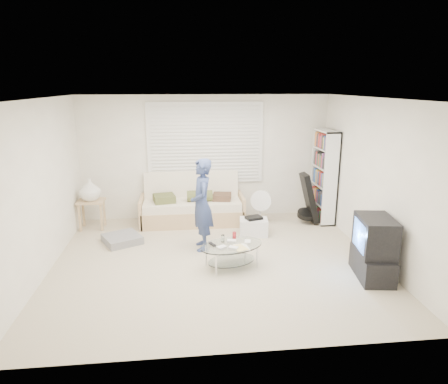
{
  "coord_description": "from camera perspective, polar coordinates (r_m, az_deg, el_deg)",
  "views": [
    {
      "loc": [
        -0.49,
        -5.77,
        2.69
      ],
      "look_at": [
        0.17,
        0.3,
        1.04
      ],
      "focal_mm": 32.0,
      "sensor_mm": 36.0,
      "label": 1
    }
  ],
  "objects": [
    {
      "name": "storage_bin",
      "position": [
        7.39,
        4.26,
        -4.93
      ],
      "size": [
        0.55,
        0.42,
        0.35
      ],
      "color": "white",
      "rests_on": "ground"
    },
    {
      "name": "floor_fan",
      "position": [
        7.92,
        5.2,
        -1.74
      ],
      "size": [
        0.43,
        0.28,
        0.69
      ],
      "color": "white",
      "rests_on": "ground"
    },
    {
      "name": "window_blinds",
      "position": [
        8.06,
        -2.67,
        6.98
      ],
      "size": [
        2.32,
        0.08,
        1.62
      ],
      "color": "silver",
      "rests_on": "ground"
    },
    {
      "name": "bookshelf",
      "position": [
        8.19,
        14.07,
        2.18
      ],
      "size": [
        0.29,
        0.77,
        1.84
      ],
      "color": "white",
      "rests_on": "ground"
    },
    {
      "name": "futon_sofa",
      "position": [
        8.0,
        -4.56,
        -2.11
      ],
      "size": [
        2.03,
        0.82,
        0.99
      ],
      "color": "tan",
      "rests_on": "ground"
    },
    {
      "name": "grey_floor_pillow",
      "position": [
        7.28,
        -14.35,
        -6.52
      ],
      "size": [
        0.79,
        0.79,
        0.13
      ],
      "primitive_type": "cube",
      "rotation": [
        0.0,
        0.0,
        0.48
      ],
      "color": "slate",
      "rests_on": "ground"
    },
    {
      "name": "standing_person",
      "position": [
        6.59,
        -3.19,
        -1.83
      ],
      "size": [
        0.41,
        0.59,
        1.54
      ],
      "primitive_type": "imported",
      "rotation": [
        0.0,
        0.0,
        -1.5
      ],
      "color": "navy",
      "rests_on": "ground"
    },
    {
      "name": "coffee_table",
      "position": [
        6.06,
        1.11,
        -8.13
      ],
      "size": [
        1.12,
        0.9,
        0.49
      ],
      "color": "silver",
      "rests_on": "ground"
    },
    {
      "name": "tv_unit",
      "position": [
        6.11,
        20.61,
        -7.56
      ],
      "size": [
        0.55,
        0.88,
        0.9
      ],
      "color": "black",
      "rests_on": "ground"
    },
    {
      "name": "room_shell",
      "position": [
        6.35,
        -1.69,
        5.51
      ],
      "size": [
        5.02,
        4.52,
        2.51
      ],
      "color": "silver",
      "rests_on": "ground"
    },
    {
      "name": "ground",
      "position": [
        6.38,
        -1.23,
        -9.81
      ],
      "size": [
        5.0,
        5.0,
        0.0
      ],
      "primitive_type": "plane",
      "color": "#C4B598",
      "rests_on": "ground"
    },
    {
      "name": "guitar_case",
      "position": [
        8.06,
        11.99,
        -1.38
      ],
      "size": [
        0.4,
        0.37,
        1.0
      ],
      "color": "black",
      "rests_on": "ground"
    },
    {
      "name": "side_table",
      "position": [
        7.94,
        -18.57,
        0.02
      ],
      "size": [
        0.5,
        0.4,
        0.98
      ],
      "color": "tan",
      "rests_on": "ground"
    }
  ]
}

